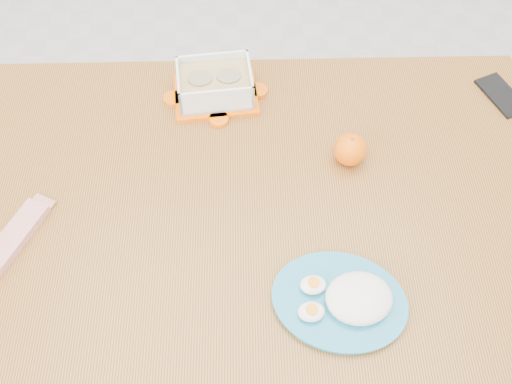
{
  "coord_description": "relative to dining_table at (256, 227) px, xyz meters",
  "views": [
    {
      "loc": [
        -0.11,
        -0.7,
        1.78
      ],
      "look_at": [
        -0.06,
        -0.07,
        0.81
      ],
      "focal_mm": 40.0,
      "sensor_mm": 36.0,
      "label": 1
    }
  ],
  "objects": [
    {
      "name": "ground",
      "position": [
        0.06,
        0.07,
        -0.66
      ],
      "size": [
        3.5,
        3.5,
        0.0
      ],
      "primitive_type": "plane",
      "color": "#B7B7B2",
      "rests_on": "ground"
    },
    {
      "name": "dining_table",
      "position": [
        0.0,
        0.0,
        0.0
      ],
      "size": [
        1.39,
        0.98,
        0.75
      ],
      "rotation": [
        0.0,
        0.0,
        -0.07
      ],
      "color": "olive",
      "rests_on": "ground"
    },
    {
      "name": "food_container",
      "position": [
        -0.07,
        0.32,
        0.13
      ],
      "size": [
        0.2,
        0.16,
        0.08
      ],
      "rotation": [
        0.0,
        0.0,
        0.03
      ],
      "color": "#FB6507",
      "rests_on": "dining_table"
    },
    {
      "name": "orange_fruit",
      "position": [
        0.22,
        0.11,
        0.12
      ],
      "size": [
        0.07,
        0.07,
        0.07
      ],
      "primitive_type": "sphere",
      "color": "#F95904",
      "rests_on": "dining_table"
    },
    {
      "name": "rice_plate",
      "position": [
        0.15,
        -0.23,
        0.11
      ],
      "size": [
        0.32,
        0.32,
        0.07
      ],
      "rotation": [
        0.0,
        0.0,
        -0.3
      ],
      "color": "teal",
      "rests_on": "dining_table"
    },
    {
      "name": "candy_bar",
      "position": [
        -0.51,
        -0.05,
        0.1
      ],
      "size": [
        0.15,
        0.21,
        0.02
      ],
      "primitive_type": "cube",
      "rotation": [
        0.0,
        0.0,
        1.05
      ],
      "color": "#B01B09",
      "rests_on": "dining_table"
    },
    {
      "name": "smartphone",
      "position": [
        0.62,
        0.26,
        0.09
      ],
      "size": [
        0.11,
        0.15,
        0.01
      ],
      "primitive_type": "cube",
      "rotation": [
        0.0,
        0.0,
        0.33
      ],
      "color": "black",
      "rests_on": "dining_table"
    }
  ]
}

